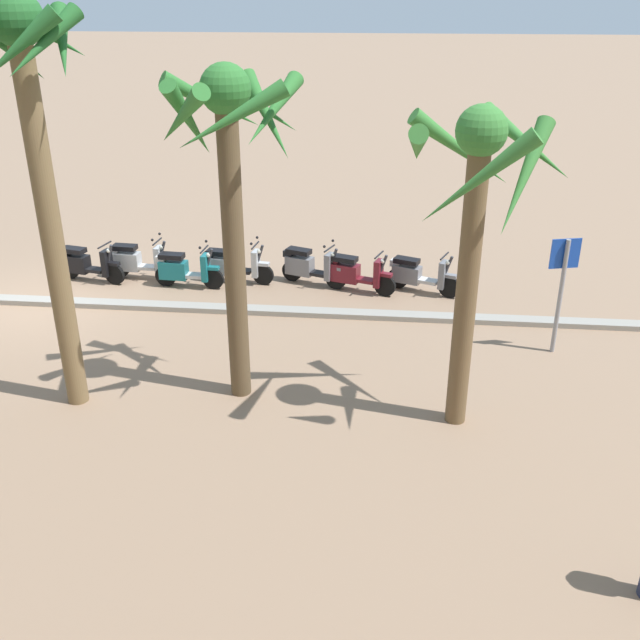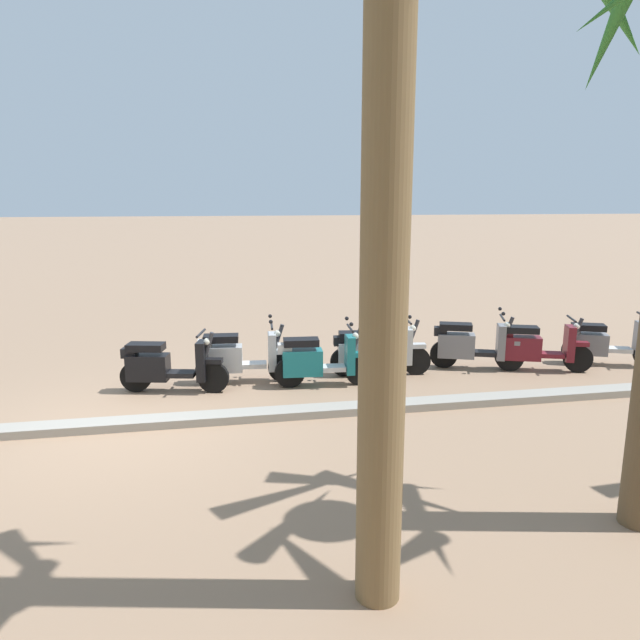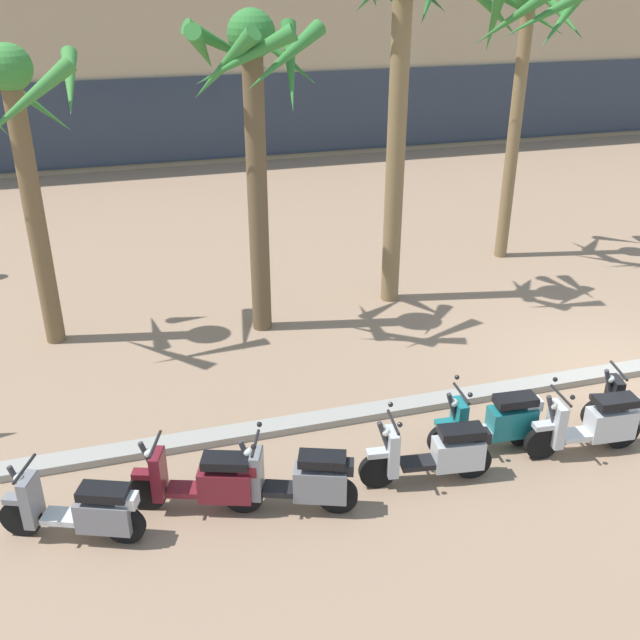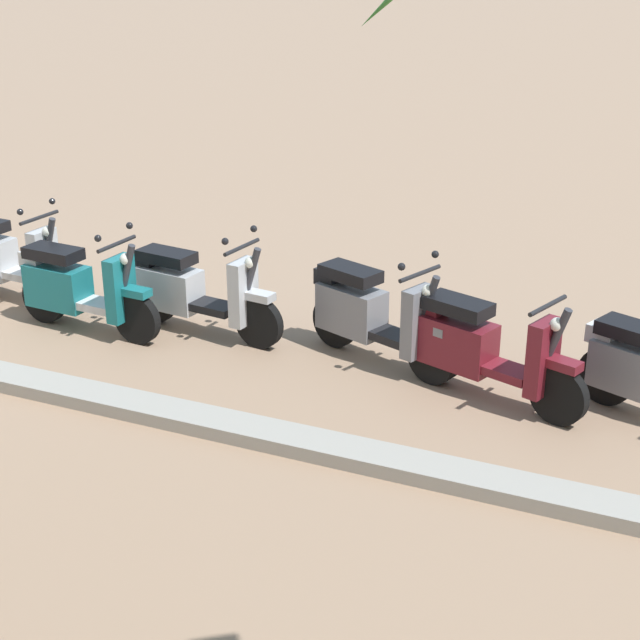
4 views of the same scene
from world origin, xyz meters
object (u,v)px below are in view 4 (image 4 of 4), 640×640
at_px(scooter_grey_gap_after_mid, 371,315).
at_px(scooter_silver_mid_rear, 4,258).
at_px(scooter_silver_lead_nearest, 193,291).
at_px(scooter_maroon_second_in_line, 483,349).
at_px(scooter_teal_tail_end, 77,288).

height_order(scooter_grey_gap_after_mid, scooter_silver_mid_rear, same).
bearing_deg(scooter_grey_gap_after_mid, scooter_silver_lead_nearest, 2.15).
relative_size(scooter_maroon_second_in_line, scooter_grey_gap_after_mid, 1.03).
bearing_deg(scooter_maroon_second_in_line, scooter_grey_gap_after_mid, -16.09).
height_order(scooter_silver_lead_nearest, scooter_teal_tail_end, same).
height_order(scooter_grey_gap_after_mid, scooter_teal_tail_end, same).
bearing_deg(scooter_maroon_second_in_line, scooter_teal_tail_end, 2.31).
distance_m(scooter_teal_tail_end, scooter_silver_mid_rear, 1.40).
distance_m(scooter_maroon_second_in_line, scooter_silver_lead_nearest, 3.12).
bearing_deg(scooter_teal_tail_end, scooter_grey_gap_after_mid, -170.45).
bearing_deg(scooter_silver_lead_nearest, scooter_maroon_second_in_line, 175.07).
distance_m(scooter_silver_lead_nearest, scooter_silver_mid_rear, 2.44).
bearing_deg(scooter_silver_mid_rear, scooter_maroon_second_in_line, 177.12).
relative_size(scooter_maroon_second_in_line, scooter_teal_tail_end, 0.98).
height_order(scooter_teal_tail_end, scooter_silver_mid_rear, same).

